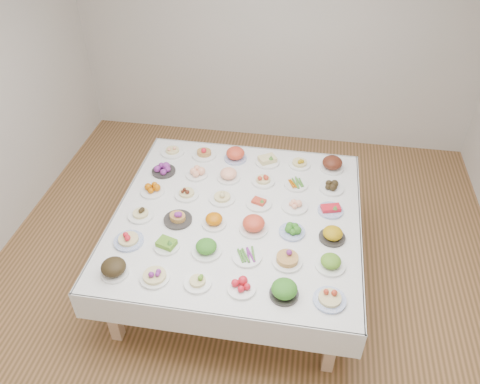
% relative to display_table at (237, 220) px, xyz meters
% --- Properties ---
extents(room_envelope, '(5.02, 5.02, 2.81)m').
position_rel_display_table_xyz_m(room_envelope, '(0.06, 0.02, 1.15)').
color(room_envelope, '#9C6A41').
rests_on(room_envelope, ground).
extents(display_table, '(2.14, 2.14, 0.75)m').
position_rel_display_table_xyz_m(display_table, '(0.00, 0.00, 0.00)').
color(display_table, white).
rests_on(display_table, ground).
extents(dish_0, '(0.23, 0.23, 0.13)m').
position_rel_display_table_xyz_m(dish_0, '(-0.81, -0.82, 0.13)').
color(dish_0, white).
rests_on(dish_0, display_table).
extents(dish_1, '(0.23, 0.23, 0.13)m').
position_rel_display_table_xyz_m(dish_1, '(-0.49, -0.82, 0.13)').
color(dish_1, white).
rests_on(dish_1, display_table).
extents(dish_2, '(0.21, 0.21, 0.10)m').
position_rel_display_table_xyz_m(dish_2, '(-0.16, -0.82, 0.11)').
color(dish_2, white).
rests_on(dish_2, display_table).
extents(dish_3, '(0.21, 0.21, 0.09)m').
position_rel_display_table_xyz_m(dish_3, '(0.17, -0.82, 0.11)').
color(dish_3, white).
rests_on(dish_3, display_table).
extents(dish_4, '(0.21, 0.21, 0.13)m').
position_rel_display_table_xyz_m(dish_4, '(0.48, -0.82, 0.13)').
color(dish_4, '#2B2926').
rests_on(dish_4, display_table).
extents(dish_5, '(0.25, 0.25, 0.13)m').
position_rel_display_table_xyz_m(dish_5, '(0.81, -0.82, 0.13)').
color(dish_5, '#4C66B2').
rests_on(dish_5, display_table).
extents(dish_6, '(0.24, 0.24, 0.14)m').
position_rel_display_table_xyz_m(dish_6, '(-0.82, -0.48, 0.14)').
color(dish_6, '#4C66B2').
rests_on(dish_6, display_table).
extents(dish_7, '(0.21, 0.21, 0.09)m').
position_rel_display_table_xyz_m(dish_7, '(-0.49, -0.49, 0.11)').
color(dish_7, white).
rests_on(dish_7, display_table).
extents(dish_8, '(0.24, 0.24, 0.14)m').
position_rel_display_table_xyz_m(dish_8, '(-0.17, -0.49, 0.13)').
color(dish_8, white).
rests_on(dish_8, display_table).
extents(dish_9, '(0.23, 0.23, 0.05)m').
position_rel_display_table_xyz_m(dish_9, '(0.16, -0.50, 0.09)').
color(dish_9, white).
rests_on(dish_9, display_table).
extents(dish_10, '(0.26, 0.25, 0.15)m').
position_rel_display_table_xyz_m(dish_10, '(0.48, -0.49, 0.14)').
color(dish_10, white).
rests_on(dish_10, display_table).
extents(dish_11, '(0.23, 0.23, 0.13)m').
position_rel_display_table_xyz_m(dish_11, '(0.81, -0.48, 0.13)').
color(dish_11, white).
rests_on(dish_11, display_table).
extents(dish_12, '(0.22, 0.22, 0.12)m').
position_rel_display_table_xyz_m(dish_12, '(-0.82, -0.17, 0.12)').
color(dish_12, white).
rests_on(dish_12, display_table).
extents(dish_13, '(0.24, 0.24, 0.13)m').
position_rel_display_table_xyz_m(dish_13, '(-0.49, -0.17, 0.13)').
color(dish_13, '#2B2926').
rests_on(dish_13, display_table).
extents(dish_14, '(0.21, 0.21, 0.11)m').
position_rel_display_table_xyz_m(dish_14, '(-0.17, -0.16, 0.12)').
color(dish_14, white).
rests_on(dish_14, display_table).
extents(dish_15, '(0.25, 0.25, 0.16)m').
position_rel_display_table_xyz_m(dish_15, '(0.17, -0.17, 0.14)').
color(dish_15, white).
rests_on(dish_15, display_table).
extents(dish_16, '(0.22, 0.22, 0.10)m').
position_rel_display_table_xyz_m(dish_16, '(0.49, -0.16, 0.11)').
color(dish_16, '#4C66B2').
rests_on(dish_16, display_table).
extents(dish_17, '(0.21, 0.21, 0.12)m').
position_rel_display_table_xyz_m(dish_17, '(0.82, -0.17, 0.13)').
color(dish_17, '#2B2926').
rests_on(dish_17, display_table).
extents(dish_18, '(0.22, 0.22, 0.11)m').
position_rel_display_table_xyz_m(dish_18, '(-0.82, 0.17, 0.12)').
color(dish_18, white).
rests_on(dish_18, display_table).
extents(dish_19, '(0.22, 0.22, 0.11)m').
position_rel_display_table_xyz_m(dish_19, '(-0.50, 0.17, 0.11)').
color(dish_19, white).
rests_on(dish_19, display_table).
extents(dish_20, '(0.23, 0.23, 0.13)m').
position_rel_display_table_xyz_m(dish_20, '(-0.17, 0.17, 0.13)').
color(dish_20, white).
rests_on(dish_20, display_table).
extents(dish_21, '(0.23, 0.23, 0.09)m').
position_rel_display_table_xyz_m(dish_21, '(0.17, 0.16, 0.10)').
color(dish_21, white).
rests_on(dish_21, display_table).
extents(dish_22, '(0.23, 0.23, 0.09)m').
position_rel_display_table_xyz_m(dish_22, '(0.49, 0.17, 0.10)').
color(dish_22, white).
rests_on(dish_22, display_table).
extents(dish_23, '(0.22, 0.22, 0.10)m').
position_rel_display_table_xyz_m(dish_23, '(0.80, 0.17, 0.11)').
color(dish_23, '#4C66B2').
rests_on(dish_23, display_table).
extents(dish_24, '(0.23, 0.23, 0.11)m').
position_rel_display_table_xyz_m(dish_24, '(-0.81, 0.49, 0.12)').
color(dish_24, '#2B2926').
rests_on(dish_24, display_table).
extents(dish_25, '(0.21, 0.21, 0.10)m').
position_rel_display_table_xyz_m(dish_25, '(-0.48, 0.49, 0.11)').
color(dish_25, white).
rests_on(dish_25, display_table).
extents(dish_26, '(0.22, 0.22, 0.12)m').
position_rel_display_table_xyz_m(dish_26, '(-0.17, 0.49, 0.12)').
color(dish_26, white).
rests_on(dish_26, display_table).
extents(dish_27, '(0.22, 0.22, 0.11)m').
position_rel_display_table_xyz_m(dish_27, '(0.17, 0.48, 0.12)').
color(dish_27, white).
rests_on(dish_27, display_table).
extents(dish_28, '(0.22, 0.22, 0.05)m').
position_rel_display_table_xyz_m(dish_28, '(0.48, 0.49, 0.09)').
color(dish_28, white).
rests_on(dish_28, display_table).
extents(dish_29, '(0.23, 0.23, 0.10)m').
position_rel_display_table_xyz_m(dish_29, '(0.81, 0.48, 0.11)').
color(dish_29, white).
rests_on(dish_29, display_table).
extents(dish_30, '(0.24, 0.24, 0.11)m').
position_rel_display_table_xyz_m(dish_30, '(-0.82, 0.82, 0.11)').
color(dish_30, white).
rests_on(dish_30, display_table).
extents(dish_31, '(0.24, 0.24, 0.14)m').
position_rel_display_table_xyz_m(dish_31, '(-0.48, 0.82, 0.13)').
color(dish_31, white).
rests_on(dish_31, display_table).
extents(dish_32, '(0.22, 0.22, 0.14)m').
position_rel_display_table_xyz_m(dish_32, '(-0.16, 0.82, 0.13)').
color(dish_32, '#4C66B2').
rests_on(dish_32, display_table).
extents(dish_33, '(0.24, 0.24, 0.11)m').
position_rel_display_table_xyz_m(dish_33, '(0.17, 0.81, 0.12)').
color(dish_33, white).
rests_on(dish_33, display_table).
extents(dish_34, '(0.21, 0.21, 0.10)m').
position_rel_display_table_xyz_m(dish_34, '(0.49, 0.82, 0.11)').
color(dish_34, white).
rests_on(dish_34, display_table).
extents(dish_35, '(0.23, 0.23, 0.15)m').
position_rel_display_table_xyz_m(dish_35, '(0.81, 0.81, 0.14)').
color(dish_35, white).
rests_on(dish_35, display_table).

